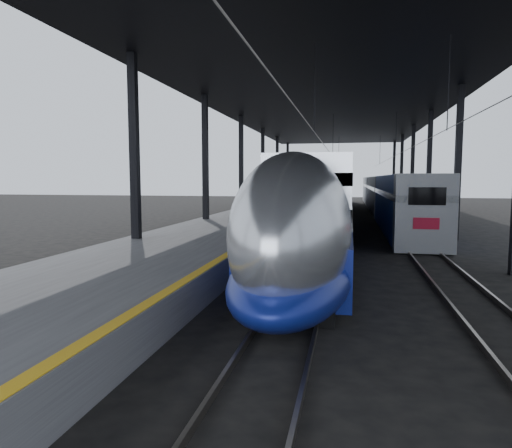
# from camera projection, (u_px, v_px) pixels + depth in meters

# --- Properties ---
(ground) EXTENTS (160.00, 160.00, 0.00)m
(ground) POSITION_uv_depth(u_px,v_px,m) (236.00, 295.00, 14.31)
(ground) COLOR black
(ground) RESTS_ON ground
(platform) EXTENTS (6.00, 80.00, 1.00)m
(platform) POSITION_uv_depth(u_px,v_px,m) (256.00, 220.00, 34.45)
(platform) COLOR #4C4C4F
(platform) RESTS_ON ground
(yellow_strip) EXTENTS (0.30, 80.00, 0.01)m
(yellow_strip) POSITION_uv_depth(u_px,v_px,m) (292.00, 214.00, 33.84)
(yellow_strip) COLOR gold
(yellow_strip) RESTS_ON platform
(rails) EXTENTS (6.52, 80.00, 0.16)m
(rails) POSITION_uv_depth(u_px,v_px,m) (364.00, 228.00, 32.89)
(rails) COLOR slate
(rails) RESTS_ON ground
(canopy) EXTENTS (18.00, 75.00, 9.47)m
(canopy) POSITION_uv_depth(u_px,v_px,m) (330.00, 102.00, 32.52)
(canopy) COLOR black
(canopy) RESTS_ON ground
(tgv_train) EXTENTS (3.14, 65.20, 4.50)m
(tgv_train) POSITION_uv_depth(u_px,v_px,m) (332.00, 197.00, 39.07)
(tgv_train) COLOR silver
(tgv_train) RESTS_ON ground
(second_train) EXTENTS (2.82, 56.05, 3.88)m
(second_train) POSITION_uv_depth(u_px,v_px,m) (384.00, 195.00, 48.05)
(second_train) COLOR navy
(second_train) RESTS_ON ground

